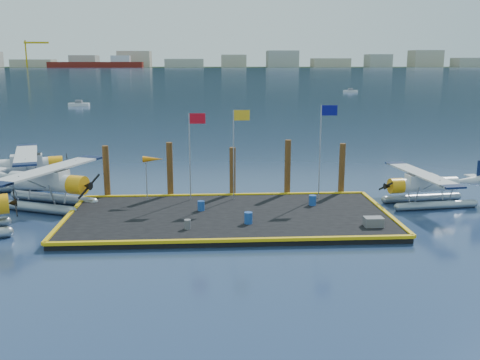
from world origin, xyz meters
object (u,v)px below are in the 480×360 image
(flagpole_blue, at_px, (323,138))
(piling_1, at_px, (170,171))
(seaplane_d, at_px, (425,187))
(piling_4, at_px, (342,171))
(windsock, at_px, (153,160))
(flagpole_yellow, at_px, (237,141))
(seaplane_c, at_px, (22,168))
(piling_3, at_px, (288,169))
(flagpole_red, at_px, (193,143))
(drum_1, at_px, (248,218))
(drum_3, at_px, (188,224))
(piling_0, at_px, (107,174))
(crate, at_px, (373,222))
(piling_2, at_px, (233,173))
(drum_0, at_px, (201,206))
(drum_2, at_px, (312,200))
(seaplane_b, at_px, (46,185))

(flagpole_blue, xyz_separation_m, piling_1, (-10.70, 1.60, -2.59))
(seaplane_d, bearing_deg, piling_4, 56.78)
(windsock, bearing_deg, flagpole_yellow, 0.00)
(seaplane_c, xyz_separation_m, piling_3, (20.47, -4.54, 0.56))
(flagpole_red, relative_size, flagpole_blue, 0.92)
(drum_1, distance_m, piling_3, 8.28)
(drum_3, bearing_deg, piling_0, 126.14)
(crate, xyz_separation_m, flagpole_blue, (-1.64, 6.81, 4.01))
(windsock, xyz_separation_m, piling_0, (-3.47, 1.60, -1.23))
(flagpole_blue, distance_m, piling_3, 3.72)
(crate, height_order, windsock, windsock)
(piling_1, distance_m, piling_2, 4.50)
(drum_3, bearing_deg, piling_4, 36.88)
(windsock, distance_m, piling_0, 4.02)
(flagpole_red, distance_m, piling_3, 7.33)
(piling_1, height_order, piling_4, piling_1)
(drum_1, distance_m, piling_4, 10.56)
(flagpole_blue, distance_m, piling_4, 3.61)
(drum_3, relative_size, flagpole_blue, 0.08)
(piling_0, height_order, piling_4, same)
(piling_0, distance_m, piling_2, 9.00)
(seaplane_c, distance_m, piling_4, 24.89)
(drum_3, distance_m, piling_1, 8.50)
(flagpole_red, relative_size, piling_4, 1.50)
(seaplane_c, relative_size, piling_2, 2.69)
(drum_1, xyz_separation_m, piling_0, (-9.58, 7.41, 1.26))
(flagpole_blue, relative_size, piling_2, 1.71)
(seaplane_d, height_order, flagpole_red, flagpole_red)
(piling_0, bearing_deg, piling_4, 0.00)
(drum_3, relative_size, windsock, 0.18)
(seaplane_d, bearing_deg, flagpole_red, 79.78)
(drum_0, distance_m, flagpole_yellow, 5.32)
(seaplane_c, relative_size, drum_2, 14.98)
(flagpole_red, bearing_deg, windsock, 180.00)
(flagpole_red, height_order, windsock, flagpole_red)
(drum_0, bearing_deg, drum_3, -100.91)
(drum_0, distance_m, piling_0, 8.17)
(piling_1, bearing_deg, seaplane_d, -8.44)
(seaplane_c, distance_m, drum_1, 20.84)
(drum_1, xyz_separation_m, flagpole_yellow, (-0.38, 5.81, 3.77))
(drum_2, xyz_separation_m, piling_3, (-1.18, 3.55, 1.41))
(drum_2, xyz_separation_m, flagpole_red, (-7.97, 1.95, 3.65))
(seaplane_d, relative_size, crate, 7.97)
(piling_0, bearing_deg, piling_3, 0.00)
(drum_2, height_order, drum_3, drum_2)
(crate, bearing_deg, drum_2, 118.62)
(seaplane_b, relative_size, piling_0, 2.53)
(flagpole_red, relative_size, piling_3, 1.40)
(crate, distance_m, piling_0, 18.86)
(seaplane_c, distance_m, drum_2, 23.13)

